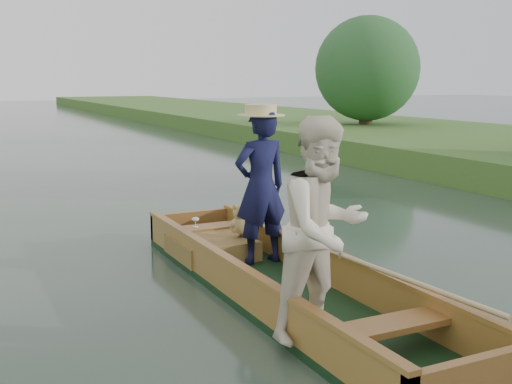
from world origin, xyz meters
name	(u,v)px	position (x,y,z in m)	size (l,w,h in m)	color
ground	(284,299)	(0.00, 0.00, 0.00)	(120.00, 120.00, 0.00)	#283D30
trees_far	(102,56)	(0.18, 7.95, 2.54)	(22.61, 14.41, 4.67)	#47331E
punt	(285,239)	(-0.07, -0.15, 0.63)	(1.30, 5.00, 1.82)	black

